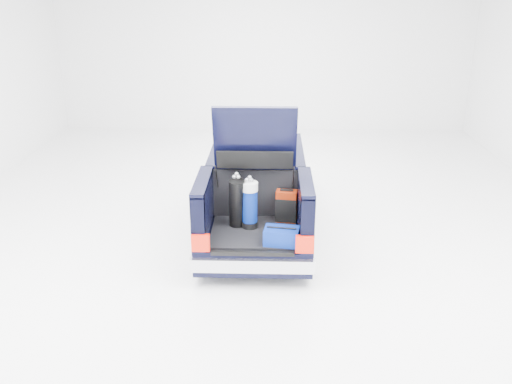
{
  "coord_description": "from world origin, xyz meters",
  "views": [
    {
      "loc": [
        0.26,
        -9.03,
        4.18
      ],
      "look_at": [
        0.0,
        -0.5,
        0.86
      ],
      "focal_mm": 38.0,
      "sensor_mm": 36.0,
      "label": 1
    }
  ],
  "objects_px": {
    "car": "(257,189)",
    "black_golf_bag": "(237,203)",
    "red_suitcase": "(286,206)",
    "blue_golf_bag": "(250,204)",
    "blue_duffel": "(281,236)"
  },
  "relations": [
    {
      "from": "blue_golf_bag",
      "to": "blue_duffel",
      "type": "bearing_deg",
      "value": -38.79
    },
    {
      "from": "black_golf_bag",
      "to": "blue_golf_bag",
      "type": "bearing_deg",
      "value": -12.61
    },
    {
      "from": "red_suitcase",
      "to": "black_golf_bag",
      "type": "bearing_deg",
      "value": -155.91
    },
    {
      "from": "blue_golf_bag",
      "to": "red_suitcase",
      "type": "bearing_deg",
      "value": 34.3
    },
    {
      "from": "red_suitcase",
      "to": "blue_golf_bag",
      "type": "height_order",
      "value": "blue_golf_bag"
    },
    {
      "from": "car",
      "to": "red_suitcase",
      "type": "relative_size",
      "value": 8.67
    },
    {
      "from": "black_golf_bag",
      "to": "blue_duffel",
      "type": "xyz_separation_m",
      "value": [
        0.68,
        -0.58,
        -0.27
      ]
    },
    {
      "from": "black_golf_bag",
      "to": "blue_duffel",
      "type": "bearing_deg",
      "value": -46.71
    },
    {
      "from": "red_suitcase",
      "to": "blue_duffel",
      "type": "bearing_deg",
      "value": -88.7
    },
    {
      "from": "black_golf_bag",
      "to": "blue_golf_bag",
      "type": "xyz_separation_m",
      "value": [
        0.2,
        -0.02,
        -0.01
      ]
    },
    {
      "from": "car",
      "to": "red_suitcase",
      "type": "distance_m",
      "value": 1.31
    },
    {
      "from": "red_suitcase",
      "to": "blue_duffel",
      "type": "height_order",
      "value": "red_suitcase"
    },
    {
      "from": "blue_golf_bag",
      "to": "blue_duffel",
      "type": "xyz_separation_m",
      "value": [
        0.49,
        -0.56,
        -0.26
      ]
    },
    {
      "from": "blue_golf_bag",
      "to": "blue_duffel",
      "type": "distance_m",
      "value": 0.79
    },
    {
      "from": "car",
      "to": "black_golf_bag",
      "type": "bearing_deg",
      "value": -100.73
    }
  ]
}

